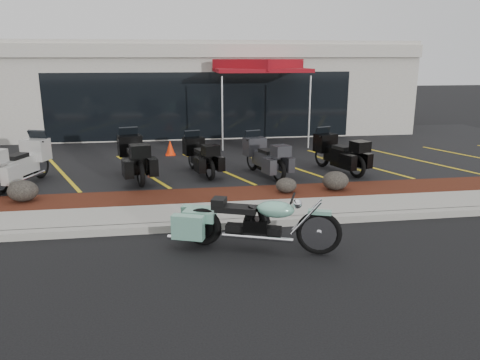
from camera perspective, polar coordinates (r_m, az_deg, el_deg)
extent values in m
plane|color=black|center=(8.81, 0.56, -7.80)|extent=(90.00, 90.00, 0.00)
cube|color=gray|center=(9.62, -0.30, -5.35)|extent=(24.00, 0.25, 0.15)
cube|color=gray|center=(10.27, -0.87, -4.01)|extent=(24.00, 1.20, 0.15)
cube|color=black|center=(11.40, -1.69, -2.06)|extent=(24.00, 1.20, 0.16)
cube|color=black|center=(16.62, -3.97, 3.30)|extent=(26.00, 9.60, 0.15)
cube|color=#A8A398|center=(22.61, -5.42, 11.26)|extent=(18.00, 8.00, 4.00)
cube|color=black|center=(18.69, -4.65, 8.99)|extent=(12.00, 0.06, 2.60)
cube|color=#A8A398|center=(18.57, -4.78, 15.44)|extent=(18.00, 0.30, 0.50)
ellipsoid|color=black|center=(11.84, -24.96, -1.21)|extent=(0.69, 0.57, 0.49)
ellipsoid|color=black|center=(11.48, 5.65, -0.63)|extent=(0.52, 0.43, 0.37)
ellipsoid|color=black|center=(11.89, 11.56, -0.07)|extent=(0.66, 0.55, 0.47)
cone|color=#F63008|center=(16.01, -8.50, 3.93)|extent=(0.40, 0.40, 0.51)
cylinder|color=silver|center=(16.51, -2.41, 8.05)|extent=(0.06, 0.06, 2.58)
cylinder|color=silver|center=(17.02, 8.32, 8.12)|extent=(0.06, 0.06, 2.58)
cylinder|color=silver|center=(19.63, -3.07, 9.13)|extent=(0.06, 0.06, 2.58)
cylinder|color=silver|center=(20.06, 6.05, 9.19)|extent=(0.06, 0.06, 2.58)
cube|color=maroon|center=(18.14, 2.27, 13.29)|extent=(3.50, 3.50, 0.13)
cube|color=maroon|center=(18.14, 2.28, 13.89)|extent=(3.49, 3.49, 0.39)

